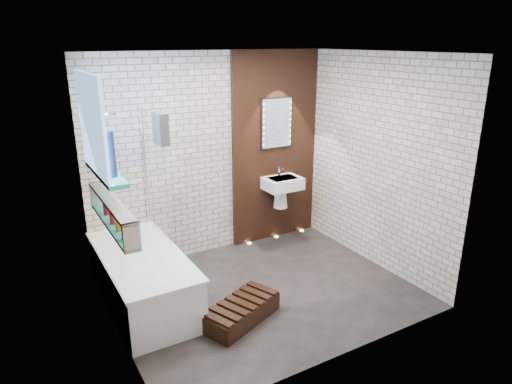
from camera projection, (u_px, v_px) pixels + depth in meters
ground at (263, 292)px, 5.21m from camera, size 3.20×3.20×0.00m
room_shell at (263, 182)px, 4.80m from camera, size 3.24×3.20×2.60m
walnut_panel at (275, 148)px, 6.29m from camera, size 1.30×0.06×2.60m
clerestory_window at (95, 135)px, 4.15m from camera, size 0.18×1.00×0.94m
display_niche at (112, 213)px, 4.22m from camera, size 0.14×1.30×0.26m
bathtub at (143, 279)px, 4.90m from camera, size 0.79×1.74×0.70m
bath_screen at (155, 175)px, 5.12m from camera, size 0.01×0.78×1.40m
towel at (161, 129)px, 4.70m from camera, size 0.10×0.25×0.33m
shower_head at (108, 113)px, 4.74m from camera, size 0.18×0.18×0.02m
washbasin at (282, 187)px, 6.29m from camera, size 0.50×0.36×0.58m
led_mirror at (277, 123)px, 6.15m from camera, size 0.50×0.02×0.70m
walnut_step at (241, 312)px, 4.65m from camera, size 0.92×0.66×0.19m
niche_bottles at (114, 219)px, 4.18m from camera, size 0.06×0.73×0.15m
sill_vases at (110, 154)px, 4.06m from camera, size 0.10×0.10×0.41m
floor_uplights at (276, 237)px, 6.65m from camera, size 0.96×0.06×0.01m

